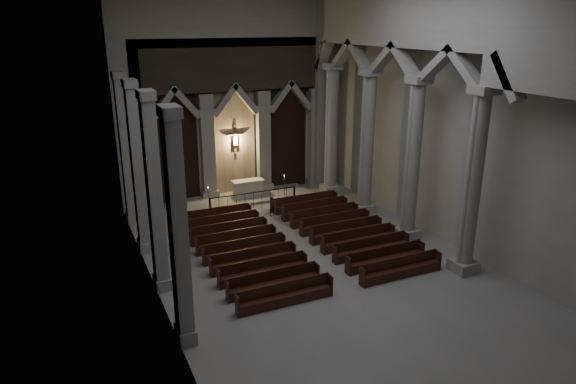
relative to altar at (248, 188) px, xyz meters
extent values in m
plane|color=gray|center=(-0.40, -10.69, -0.64)|extent=(24.00, 24.00, 0.00)
cube|color=#A4A29A|center=(-0.40, 1.31, 5.36)|extent=(14.00, 0.10, 12.00)
cube|color=#A4A29A|center=(-7.40, -10.69, 5.36)|extent=(0.10, 24.00, 12.00)
cube|color=#A4A29A|center=(6.60, -10.69, 5.36)|extent=(0.10, 24.00, 12.00)
cube|color=gray|center=(-5.80, 0.81, 2.56)|extent=(0.80, 0.50, 6.40)
cube|color=gray|center=(-5.80, 0.81, -0.39)|extent=(1.05, 0.70, 0.50)
cube|color=gray|center=(-5.80, 0.81, 4.71)|extent=(1.00, 0.65, 0.35)
cube|color=gray|center=(-2.20, 0.81, 2.56)|extent=(0.80, 0.50, 6.40)
cube|color=gray|center=(-2.20, 0.81, -0.39)|extent=(1.05, 0.70, 0.50)
cube|color=gray|center=(-2.20, 0.81, 4.71)|extent=(1.00, 0.65, 0.35)
cube|color=gray|center=(1.40, 0.81, 2.56)|extent=(0.80, 0.50, 6.40)
cube|color=gray|center=(1.40, 0.81, -0.39)|extent=(1.05, 0.70, 0.50)
cube|color=gray|center=(1.40, 0.81, 4.71)|extent=(1.00, 0.65, 0.35)
cube|color=gray|center=(5.00, 0.81, 2.56)|extent=(0.80, 0.50, 6.40)
cube|color=gray|center=(5.00, 0.81, -0.39)|extent=(1.05, 0.70, 0.50)
cube|color=gray|center=(5.00, 0.81, 4.71)|extent=(1.00, 0.65, 0.35)
cube|color=black|center=(-4.00, 1.16, 2.86)|extent=(2.60, 0.15, 7.00)
cube|color=tan|center=(-0.40, 1.16, 2.86)|extent=(2.60, 0.15, 7.00)
cube|color=black|center=(3.20, 1.16, 2.86)|extent=(2.60, 0.15, 7.00)
cube|color=black|center=(-0.40, 0.81, 7.36)|extent=(12.00, 0.50, 3.00)
cube|color=gray|center=(-6.60, 0.81, 3.86)|extent=(1.60, 0.50, 9.00)
cube|color=gray|center=(5.80, 0.81, 3.86)|extent=(1.60, 0.50, 9.00)
cube|color=gray|center=(-0.40, 0.81, 9.86)|extent=(14.00, 0.50, 3.00)
plane|color=#EBB16A|center=(-0.40, 1.13, 2.86)|extent=(1.50, 0.00, 1.50)
cube|color=brown|center=(-0.40, 1.04, 2.86)|extent=(0.13, 0.08, 1.80)
cube|color=brown|center=(-0.40, 1.04, 3.21)|extent=(1.10, 0.08, 0.13)
cube|color=tan|center=(-0.40, 0.98, 2.81)|extent=(0.26, 0.10, 0.60)
sphere|color=tan|center=(-0.40, 0.98, 3.21)|extent=(0.17, 0.17, 0.17)
cylinder|color=tan|center=(-0.66, 0.98, 3.18)|extent=(0.45, 0.08, 0.08)
cylinder|color=tan|center=(-0.14, 0.98, 3.18)|extent=(0.45, 0.08, 0.08)
cube|color=gray|center=(5.10, -1.19, -0.39)|extent=(1.00, 1.00, 0.50)
cylinder|color=gray|center=(5.10, -1.19, 3.36)|extent=(0.70, 0.70, 7.50)
cube|color=gray|center=(5.10, -1.19, 7.21)|extent=(0.95, 0.95, 0.35)
cube|color=gray|center=(5.10, -5.19, -0.39)|extent=(1.00, 1.00, 0.50)
cylinder|color=gray|center=(5.10, -5.19, 3.36)|extent=(0.70, 0.70, 7.50)
cube|color=gray|center=(5.10, -5.19, 7.21)|extent=(0.95, 0.95, 0.35)
cube|color=gray|center=(5.10, -9.19, -0.39)|extent=(1.00, 1.00, 0.50)
cylinder|color=gray|center=(5.10, -9.19, 3.36)|extent=(0.70, 0.70, 7.50)
cube|color=gray|center=(5.10, -9.19, 7.21)|extent=(0.95, 0.95, 0.35)
cube|color=gray|center=(5.10, -13.19, -0.39)|extent=(1.00, 1.00, 0.50)
cylinder|color=gray|center=(5.10, -13.19, 3.36)|extent=(0.70, 0.70, 7.50)
cube|color=gray|center=(5.10, -13.19, 7.21)|extent=(0.95, 0.95, 0.35)
cube|color=gray|center=(5.10, -10.69, 9.96)|extent=(0.55, 24.00, 2.80)
cube|color=gray|center=(5.10, 0.71, 3.96)|extent=(0.55, 1.20, 9.20)
cube|color=gray|center=(-7.15, -1.19, -0.39)|extent=(0.60, 1.00, 0.50)
cube|color=gray|center=(-7.15, -1.19, 3.36)|extent=(0.50, 0.80, 7.50)
cube|color=gray|center=(-7.15, -1.19, 7.21)|extent=(0.60, 1.00, 0.35)
cube|color=gray|center=(-7.15, -5.19, -0.39)|extent=(0.60, 1.00, 0.50)
cube|color=gray|center=(-7.15, -5.19, 3.36)|extent=(0.50, 0.80, 7.50)
cube|color=gray|center=(-7.15, -5.19, 7.21)|extent=(0.60, 1.00, 0.35)
cube|color=gray|center=(-7.15, -9.19, -0.39)|extent=(0.60, 1.00, 0.50)
cube|color=gray|center=(-7.15, -9.19, 3.36)|extent=(0.50, 0.80, 7.50)
cube|color=gray|center=(-7.15, -9.19, 7.21)|extent=(0.60, 1.00, 0.35)
cube|color=gray|center=(-7.15, -13.19, -0.39)|extent=(0.60, 1.00, 0.50)
cube|color=gray|center=(-7.15, -13.19, 3.36)|extent=(0.50, 0.80, 7.50)
cube|color=gray|center=(-7.15, -13.19, 7.21)|extent=(0.60, 1.00, 0.35)
cube|color=gray|center=(-0.40, -0.09, -0.57)|extent=(8.50, 2.60, 0.15)
cube|color=beige|center=(0.00, 0.00, -0.02)|extent=(1.78, 0.69, 0.94)
cube|color=silver|center=(0.00, 0.00, 0.46)|extent=(1.92, 0.77, 0.04)
cube|color=black|center=(-0.40, -1.99, 0.35)|extent=(5.22, 0.05, 0.05)
cube|color=black|center=(-3.01, -1.99, -0.12)|extent=(0.09, 0.09, 1.04)
cube|color=black|center=(2.21, -1.99, -0.12)|extent=(0.09, 0.09, 1.04)
cylinder|color=black|center=(-2.49, -1.99, -0.15)|extent=(0.02, 0.02, 0.96)
cylinder|color=black|center=(-1.96, -1.99, -0.15)|extent=(0.02, 0.02, 0.96)
cylinder|color=black|center=(-1.44, -1.99, -0.15)|extent=(0.02, 0.02, 0.96)
cylinder|color=black|center=(-0.92, -1.99, -0.15)|extent=(0.02, 0.02, 0.96)
cylinder|color=black|center=(-0.40, -1.99, -0.15)|extent=(0.02, 0.02, 0.96)
cylinder|color=black|center=(0.12, -1.99, -0.15)|extent=(0.02, 0.02, 0.96)
cylinder|color=black|center=(0.65, -1.99, -0.15)|extent=(0.02, 0.02, 0.96)
cylinder|color=black|center=(1.17, -1.99, -0.15)|extent=(0.02, 0.02, 0.96)
cylinder|color=black|center=(1.69, -1.99, -0.15)|extent=(0.02, 0.02, 0.96)
cylinder|color=#A37A32|center=(-2.96, -1.62, -0.62)|extent=(0.26, 0.26, 0.05)
cylinder|color=#A37A32|center=(-2.96, -1.62, 0.01)|extent=(0.04, 0.04, 1.26)
cylinder|color=#A37A32|center=(-2.96, -1.62, 0.64)|extent=(0.13, 0.13, 0.02)
cylinder|color=white|center=(-2.96, -1.62, 0.76)|extent=(0.05, 0.05, 0.22)
sphere|color=#EBC852|center=(-2.96, -1.62, 0.89)|extent=(0.05, 0.05, 0.05)
cylinder|color=#A37A32|center=(2.00, -1.00, -0.62)|extent=(0.25, 0.25, 0.05)
cylinder|color=#A37A32|center=(2.00, -1.00, -0.02)|extent=(0.04, 0.04, 1.19)
cylinder|color=#A37A32|center=(2.00, -1.00, 0.58)|extent=(0.12, 0.12, 0.02)
cylinder|color=white|center=(2.00, -1.00, 0.69)|extent=(0.05, 0.05, 0.21)
sphere|color=#EBC852|center=(2.00, -1.00, 0.81)|extent=(0.05, 0.05, 0.05)
cube|color=black|center=(-3.10, -3.38, -0.43)|extent=(3.90, 0.37, 0.42)
cube|color=black|center=(-3.10, -3.20, 0.01)|extent=(3.90, 0.06, 0.46)
cube|color=black|center=(-5.05, -3.38, -0.23)|extent=(0.06, 0.42, 0.83)
cube|color=black|center=(-1.15, -3.38, -0.23)|extent=(0.06, 0.42, 0.83)
cube|color=black|center=(2.30, -3.38, -0.43)|extent=(3.90, 0.37, 0.42)
cube|color=black|center=(2.30, -3.20, 0.01)|extent=(3.90, 0.06, 0.46)
cube|color=black|center=(0.35, -3.38, -0.23)|extent=(0.06, 0.42, 0.83)
cube|color=black|center=(4.25, -3.38, -0.23)|extent=(0.06, 0.42, 0.83)
cube|color=black|center=(-3.10, -4.52, -0.43)|extent=(3.90, 0.37, 0.42)
cube|color=black|center=(-3.10, -4.34, 0.01)|extent=(3.90, 0.06, 0.46)
cube|color=black|center=(-5.05, -4.52, -0.23)|extent=(0.06, 0.42, 0.83)
cube|color=black|center=(-1.15, -4.52, -0.23)|extent=(0.06, 0.42, 0.83)
cube|color=black|center=(2.30, -4.52, -0.43)|extent=(3.90, 0.37, 0.42)
cube|color=black|center=(2.30, -4.34, 0.01)|extent=(3.90, 0.06, 0.46)
cube|color=black|center=(0.35, -4.52, -0.23)|extent=(0.06, 0.42, 0.83)
cube|color=black|center=(4.25, -4.52, -0.23)|extent=(0.06, 0.42, 0.83)
cube|color=black|center=(-3.10, -5.66, -0.43)|extent=(3.90, 0.37, 0.42)
cube|color=black|center=(-3.10, -5.48, 0.01)|extent=(3.90, 0.06, 0.46)
cube|color=black|center=(-5.05, -5.66, -0.23)|extent=(0.06, 0.42, 0.83)
cube|color=black|center=(-1.15, -5.66, -0.23)|extent=(0.06, 0.42, 0.83)
cube|color=black|center=(2.30, -5.66, -0.43)|extent=(3.90, 0.37, 0.42)
cube|color=black|center=(2.30, -5.48, 0.01)|extent=(3.90, 0.06, 0.46)
cube|color=black|center=(0.35, -5.66, -0.23)|extent=(0.06, 0.42, 0.83)
cube|color=black|center=(4.25, -5.66, -0.23)|extent=(0.06, 0.42, 0.83)
cube|color=black|center=(-3.10, -6.80, -0.43)|extent=(3.90, 0.37, 0.42)
cube|color=black|center=(-3.10, -6.63, 0.01)|extent=(3.90, 0.06, 0.46)
cube|color=black|center=(-5.05, -6.80, -0.23)|extent=(0.06, 0.42, 0.83)
cube|color=black|center=(-1.15, -6.80, -0.23)|extent=(0.06, 0.42, 0.83)
cube|color=black|center=(2.30, -6.80, -0.43)|extent=(3.90, 0.37, 0.42)
cube|color=black|center=(2.30, -6.63, 0.01)|extent=(3.90, 0.06, 0.46)
cube|color=black|center=(0.35, -6.80, -0.23)|extent=(0.06, 0.42, 0.83)
cube|color=black|center=(4.25, -6.80, -0.23)|extent=(0.06, 0.42, 0.83)
cube|color=black|center=(-3.10, -7.95, -0.43)|extent=(3.90, 0.37, 0.42)
cube|color=black|center=(-3.10, -7.77, 0.01)|extent=(3.90, 0.06, 0.46)
cube|color=black|center=(-5.05, -7.95, -0.23)|extent=(0.06, 0.42, 0.83)
cube|color=black|center=(-1.15, -7.95, -0.23)|extent=(0.06, 0.42, 0.83)
cube|color=black|center=(2.30, -7.95, -0.43)|extent=(3.90, 0.37, 0.42)
cube|color=black|center=(2.30, -7.77, 0.01)|extent=(3.90, 0.06, 0.46)
cube|color=black|center=(0.35, -7.95, -0.23)|extent=(0.06, 0.42, 0.83)
cube|color=black|center=(4.25, -7.95, -0.23)|extent=(0.06, 0.42, 0.83)
cube|color=black|center=(-3.10, -9.09, -0.43)|extent=(3.90, 0.37, 0.42)
cube|color=black|center=(-3.10, -8.91, 0.01)|extent=(3.90, 0.06, 0.46)
cube|color=black|center=(-5.05, -9.09, -0.23)|extent=(0.06, 0.42, 0.83)
cube|color=black|center=(-1.15, -9.09, -0.23)|extent=(0.06, 0.42, 0.83)
cube|color=black|center=(2.30, -9.09, -0.43)|extent=(3.90, 0.37, 0.42)
cube|color=black|center=(2.30, -8.91, 0.01)|extent=(3.90, 0.06, 0.46)
cube|color=black|center=(0.35, -9.09, -0.23)|extent=(0.06, 0.42, 0.83)
cube|color=black|center=(4.25, -9.09, -0.23)|extent=(0.06, 0.42, 0.83)
cube|color=black|center=(-3.10, -10.23, -0.43)|extent=(3.90, 0.37, 0.42)
cube|color=black|center=(-3.10, -10.05, 0.01)|extent=(3.90, 0.06, 0.46)
cube|color=black|center=(-5.05, -10.23, -0.23)|extent=(0.06, 0.42, 0.83)
cube|color=black|center=(-1.15, -10.23, -0.23)|extent=(0.06, 0.42, 0.83)
cube|color=black|center=(2.30, -10.23, -0.43)|extent=(3.90, 0.37, 0.42)
cube|color=black|center=(2.30, -10.05, 0.01)|extent=(3.90, 0.06, 0.46)
cube|color=black|center=(0.35, -10.23, -0.23)|extent=(0.06, 0.42, 0.83)
cube|color=black|center=(4.25, -10.23, -0.23)|extent=(0.06, 0.42, 0.83)
cube|color=black|center=(-3.10, -11.37, -0.43)|extent=(3.90, 0.37, 0.42)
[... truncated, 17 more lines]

